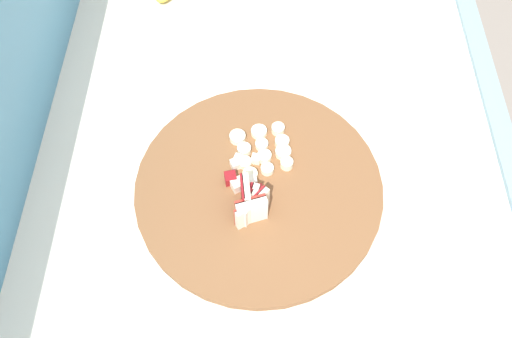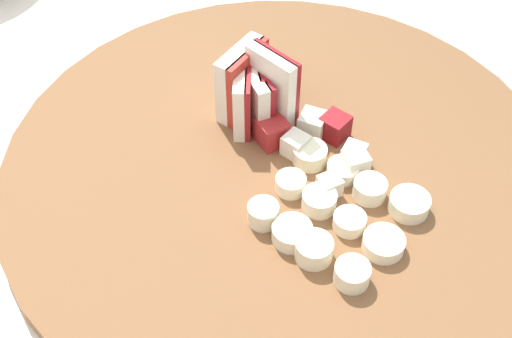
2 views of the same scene
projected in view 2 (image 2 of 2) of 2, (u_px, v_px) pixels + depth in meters
tile_backsplash at (457, 92)px, 0.93m from camera, size 2.40×0.04×1.29m
cutting_board at (281, 165)px, 0.52m from camera, size 0.43×0.43×0.02m
apple_wedge_fan at (252, 88)px, 0.53m from camera, size 0.07×0.06×0.07m
apple_dice_pile at (316, 141)px, 0.52m from camera, size 0.09×0.07×0.02m
banana_slice_rows at (334, 212)px, 0.47m from camera, size 0.12×0.11×0.02m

